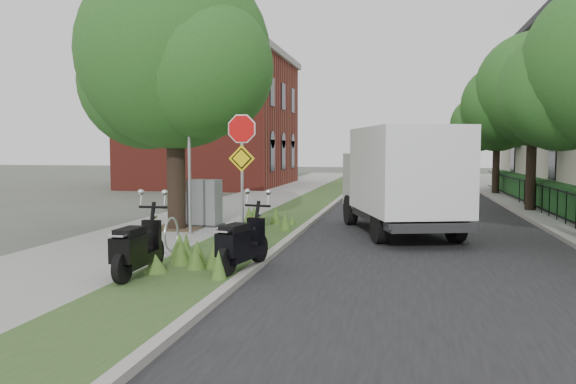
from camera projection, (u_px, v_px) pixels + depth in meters
name	position (u px, v px, depth m)	size (l,w,h in m)	color
ground	(295.00, 256.00, 12.59)	(120.00, 120.00, 0.00)	#4C5147
sidewalk_near	(240.00, 205.00, 23.20)	(3.50, 60.00, 0.12)	gray
verge	(305.00, 207.00, 22.65)	(2.00, 60.00, 0.12)	#284A1F
kerb_near	(330.00, 207.00, 22.45)	(0.20, 60.00, 0.13)	#9E9991
road	(420.00, 210.00, 21.75)	(7.00, 60.00, 0.01)	black
kerb_far	(515.00, 211.00, 21.04)	(0.20, 60.00, 0.13)	#9E9991
footpath_far	(564.00, 212.00, 20.70)	(3.20, 60.00, 0.12)	gray
street_tree_main	(173.00, 63.00, 15.83)	(6.21, 5.54, 7.66)	black
bare_post	(189.00, 159.00, 14.82)	(0.08, 0.08, 4.00)	#A5A8AD
bike_hoop	(171.00, 234.00, 12.50)	(0.06, 0.78, 0.77)	#A5A8AD
sign_assembly	(242.00, 152.00, 13.25)	(0.94, 0.08, 3.22)	#A5A8AD
fence_far	(536.00, 195.00, 20.85)	(0.04, 24.00, 1.00)	black
hedge_far	(556.00, 195.00, 20.71)	(1.00, 24.00, 1.10)	#19471A
brick_building	(214.00, 120.00, 35.65)	(9.40, 10.40, 8.30)	maroon
far_tree_b	(531.00, 95.00, 20.67)	(4.83, 4.31, 6.56)	black
far_tree_c	(496.00, 118.00, 28.51)	(4.37, 3.89, 5.93)	black
scooter_near	(134.00, 253.00, 9.93)	(0.40, 1.91, 0.91)	black
scooter_far	(239.00, 248.00, 10.48)	(0.63, 1.86, 0.89)	black
box_truck	(401.00, 175.00, 15.65)	(3.72, 5.99, 2.54)	#262628
utility_cabinet	(205.00, 204.00, 16.63)	(1.09, 0.78, 1.37)	#262628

